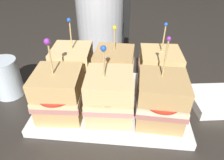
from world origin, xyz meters
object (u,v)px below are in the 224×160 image
object	(u,v)px
sandwich_front_center	(108,96)
drinking_glass	(6,78)
sandwich_front_left	(60,94)
serving_platter	(112,101)
sandwich_front_right	(161,100)
napkin_stack	(214,100)
kettle_steel	(100,18)
sandwich_back_right	(159,71)
sandwich_back_left	(73,67)
sandwich_back_center	(115,69)

from	to	relation	value
sandwich_front_center	drinking_glass	bearing A→B (deg)	165.12
sandwich_front_left	sandwich_front_center	size ratio (longest dim) A/B	1.05
serving_platter	sandwich_front_right	distance (m)	0.13
sandwich_front_right	napkin_stack	size ratio (longest dim) A/B	1.49
kettle_steel	napkin_stack	distance (m)	0.43
sandwich_front_right	sandwich_back_right	size ratio (longest dim) A/B	1.07
sandwich_front_center	kettle_steel	size ratio (longest dim) A/B	0.63
sandwich_front_right	kettle_steel	size ratio (longest dim) A/B	0.69
serving_platter	drinking_glass	bearing A→B (deg)	176.51
sandwich_front_center	sandwich_back_right	bearing A→B (deg)	43.91
sandwich_front_right	drinking_glass	world-z (taller)	sandwich_front_right
sandwich_back_left	napkin_stack	world-z (taller)	sandwich_back_left
sandwich_back_center	sandwich_back_right	world-z (taller)	sandwich_back_right
sandwich_front_left	sandwich_back_left	size ratio (longest dim) A/B	0.99
sandwich_front_center	sandwich_back_center	xyz separation A→B (m)	(0.00, 0.11, -0.00)
sandwich_back_center	sandwich_front_center	bearing A→B (deg)	-92.19
sandwich_back_center	drinking_glass	world-z (taller)	sandwich_back_center
sandwich_front_left	drinking_glass	size ratio (longest dim) A/B	1.78
sandwich_front_left	sandwich_front_right	bearing A→B (deg)	0.28
sandwich_back_left	sandwich_back_right	bearing A→B (deg)	0.08
serving_platter	sandwich_front_right	size ratio (longest dim) A/B	1.87
sandwich_front_right	napkin_stack	bearing A→B (deg)	28.94
kettle_steel	napkin_stack	world-z (taller)	kettle_steel
sandwich_back_left	sandwich_front_center	bearing A→B (deg)	-46.84
serving_platter	sandwich_front_right	bearing A→B (deg)	-28.29
sandwich_back_center	kettle_steel	size ratio (longest dim) A/B	0.60
sandwich_front_left	sandwich_back_left	distance (m)	0.11
napkin_stack	sandwich_front_center	bearing A→B (deg)	-162.69
sandwich_back_center	napkin_stack	xyz separation A→B (m)	(0.25, -0.03, -0.06)
sandwich_back_center	drinking_glass	size ratio (longest dim) A/B	1.62
serving_platter	kettle_steel	distance (m)	0.32
sandwich_back_left	kettle_steel	bearing A→B (deg)	80.85
sandwich_front_right	kettle_steel	distance (m)	0.39
sandwich_back_right	napkin_stack	xyz separation A→B (m)	(0.14, -0.03, -0.06)
napkin_stack	serving_platter	bearing A→B (deg)	-174.53
sandwich_back_right	kettle_steel	bearing A→B (deg)	126.92
sandwich_back_right	sandwich_back_center	bearing A→B (deg)	178.84
drinking_glass	napkin_stack	distance (m)	0.52
sandwich_back_center	sandwich_back_right	bearing A→B (deg)	-1.16
sandwich_back_left	drinking_glass	xyz separation A→B (m)	(-0.17, -0.04, -0.02)
sandwich_front_left	drinking_glass	world-z (taller)	sandwich_front_left
sandwich_back_left	sandwich_back_center	bearing A→B (deg)	1.36
sandwich_back_left	sandwich_front_left	bearing A→B (deg)	-90.04
sandwich_front_center	sandwich_back_left	size ratio (longest dim) A/B	0.95
sandwich_back_center	kettle_steel	distance (m)	0.25
sandwich_back_right	drinking_glass	bearing A→B (deg)	-174.26
serving_platter	kettle_steel	bearing A→B (deg)	102.95
sandwich_front_right	napkin_stack	xyz separation A→B (m)	(0.15, 0.08, -0.06)
sandwich_front_center	drinking_glass	size ratio (longest dim) A/B	1.70
sandwich_front_right	sandwich_back_right	xyz separation A→B (m)	(0.01, 0.11, -0.00)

